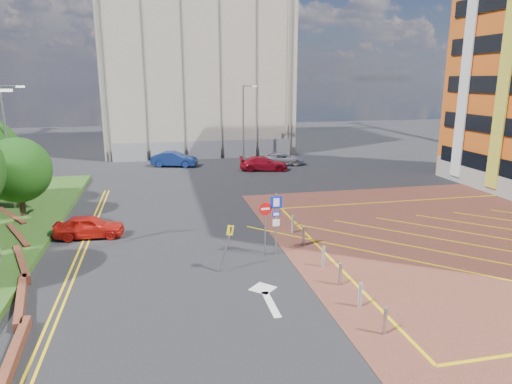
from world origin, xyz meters
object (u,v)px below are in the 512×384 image
object	(u,v)px
lamp_back	(244,120)
car_red_left	(89,227)
warning_sign	(227,242)
car_blue_back	(174,159)
car_red_back	(264,164)
car_silver_back	(282,159)
tree_c	(18,170)
lamp_left_far	(8,142)
sign_cluster	(272,218)

from	to	relation	value
lamp_back	car_red_left	distance (m)	26.11
warning_sign	car_blue_back	xyz separation A→B (m)	(-1.27, 26.76, -0.68)
car_red_back	lamp_back	bearing A→B (deg)	18.78
lamp_back	car_silver_back	size ratio (longest dim) A/B	1.81
tree_c	lamp_left_far	size ratio (longest dim) A/B	0.61
lamp_left_far	lamp_back	bearing A→B (deg)	40.86
lamp_left_far	lamp_back	size ratio (longest dim) A/B	1.00
car_blue_back	lamp_back	bearing A→B (deg)	-59.79
car_red_left	car_red_back	xyz separation A→B (m)	(13.88, 16.63, 0.04)
tree_c	lamp_back	xyz separation A→B (m)	(17.58, 18.00, 1.17)
sign_cluster	warning_sign	distance (m)	2.96
sign_cluster	car_red_back	world-z (taller)	sign_cluster
lamp_back	tree_c	bearing A→B (deg)	-134.32
car_silver_back	car_blue_back	bearing A→B (deg)	90.19
lamp_back	car_red_back	world-z (taller)	lamp_back
tree_c	lamp_left_far	distance (m)	2.65
sign_cluster	car_red_back	distance (m)	21.88
car_red_back	lamp_left_far	bearing A→B (deg)	128.87
car_blue_back	car_silver_back	bearing A→B (deg)	-80.54
car_silver_back	car_red_back	bearing A→B (deg)	141.50
car_red_back	sign_cluster	bearing A→B (deg)	178.57
car_red_left	warning_sign	bearing A→B (deg)	-129.60
tree_c	car_blue_back	xyz separation A→B (m)	(10.04, 16.22, -2.44)
tree_c	car_blue_back	world-z (taller)	tree_c
lamp_left_far	car_red_back	bearing A→B (deg)	28.18
tree_c	warning_sign	size ratio (longest dim) A/B	2.18
car_red_back	tree_c	bearing A→B (deg)	134.57
sign_cluster	car_red_back	xyz separation A→B (m)	(4.59, 21.36, -1.28)
car_red_left	car_blue_back	world-z (taller)	car_blue_back
lamp_back	warning_sign	distance (m)	29.37
warning_sign	car_blue_back	world-z (taller)	warning_sign
tree_c	sign_cluster	bearing A→B (deg)	-33.16
car_red_back	car_red_left	bearing A→B (deg)	150.85
tree_c	car_red_left	distance (m)	6.72
sign_cluster	car_silver_back	size ratio (longest dim) A/B	0.72
lamp_left_far	car_silver_back	xyz separation A→B (m)	(21.86, 12.79, -4.05)
car_blue_back	car_red_back	distance (m)	9.20
lamp_left_far	lamp_back	xyz separation A→B (m)	(18.50, 16.00, -0.30)
lamp_back	car_red_left	xyz separation A→B (m)	(-13.08, -22.29, -3.72)
lamp_back	car_silver_back	distance (m)	5.96
lamp_left_far	car_blue_back	bearing A→B (deg)	52.37
lamp_back	car_silver_back	world-z (taller)	lamp_back
car_red_left	car_silver_back	world-z (taller)	car_red_left
tree_c	car_red_back	distance (m)	22.28
warning_sign	tree_c	bearing A→B (deg)	137.02
lamp_back	car_red_left	size ratio (longest dim) A/B	2.14
sign_cluster	tree_c	bearing A→B (deg)	146.84
lamp_left_far	car_silver_back	world-z (taller)	lamp_left_far
car_red_left	car_blue_back	distance (m)	21.25
car_blue_back	car_silver_back	world-z (taller)	car_blue_back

